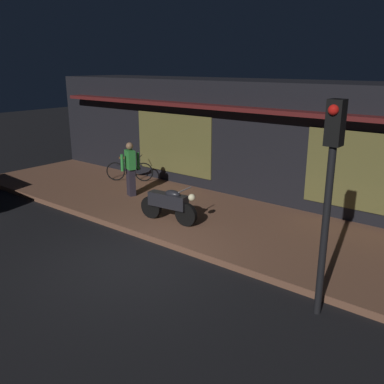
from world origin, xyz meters
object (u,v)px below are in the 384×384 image
motorcycle (169,204)px  bicycle_parked (130,171)px  person_photographer (130,168)px  traffic_light_pole (330,173)px

motorcycle → bicycle_parked: bearing=150.3°
motorcycle → person_photographer: 2.69m
bicycle_parked → person_photographer: size_ratio=0.84×
motorcycle → traffic_light_pole: bearing=-16.8°
motorcycle → bicycle_parked: size_ratio=1.22×
bicycle_parked → person_photographer: person_photographer is taller
motorcycle → person_photographer: size_ratio=1.02×
bicycle_parked → person_photographer: bearing=-41.6°
person_photographer → bicycle_parked: bearing=138.4°
bicycle_parked → person_photographer: (1.30, -1.15, 0.52)m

